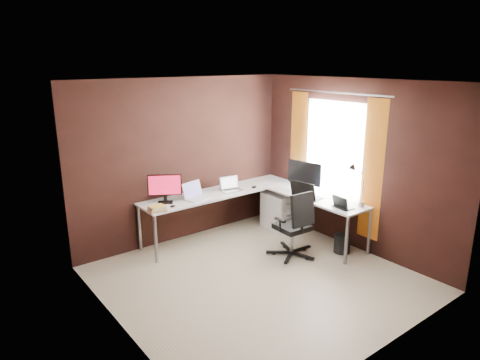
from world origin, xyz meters
The scene contains 15 objects.
room centered at (0.34, 0.07, 1.28)m, with size 3.60×3.60×2.50m.
desk centered at (0.84, 1.04, 0.68)m, with size 2.65×2.25×0.73m.
drawer_pedestal centered at (1.43, 1.15, 0.30)m, with size 0.42×0.50×0.60m, color white.
monitor_left centered at (-0.47, 1.55, 0.97)m, with size 0.43×0.27×0.42m.
monitor_right centered at (1.54, 0.71, 1.00)m, with size 0.19×0.58×0.48m.
laptop_white centered at (-0.01, 1.46, 0.78)m, with size 0.42×0.34×0.24m.
laptop_silver centered at (0.65, 1.46, 0.78)m, with size 0.36×0.28×0.22m.
laptop_black_big centered at (1.28, 0.44, 0.79)m, with size 0.37×0.47×0.28m.
laptop_black_small centered at (1.38, -0.18, 0.77)m, with size 0.21×0.28×0.18m.
book_stack centered at (-0.73, 1.30, 0.77)m, with size 0.26×0.22×0.07m.
mouse_left centered at (-0.49, 1.30, 0.75)m, with size 0.08×0.05×0.03m, color black.
mouse_corner centered at (1.02, 1.31, 0.75)m, with size 0.09×0.06×0.04m, color black.
desk_lamp centered at (1.58, -0.25, 1.12)m, with size 0.20×0.23×0.62m.
office_chair centered at (0.85, 0.22, 0.29)m, with size 0.55×0.55×0.98m.
wastebasket centered at (1.50, -0.14, 0.14)m, with size 0.24×0.24×0.27m, color black.
Camera 1 is at (-3.23, -3.80, 2.74)m, focal length 32.00 mm.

